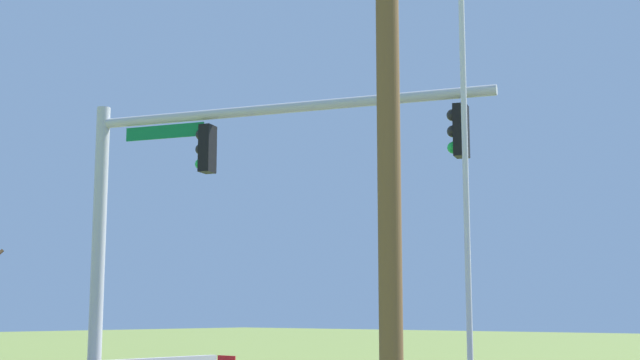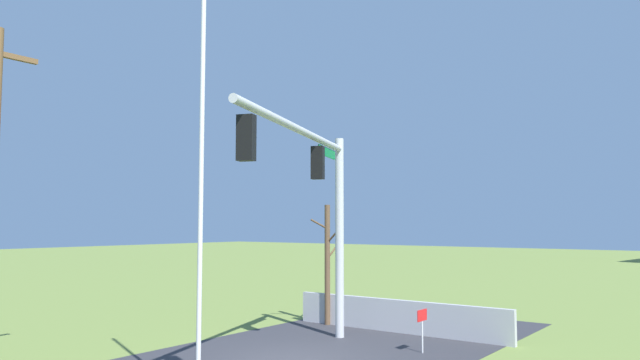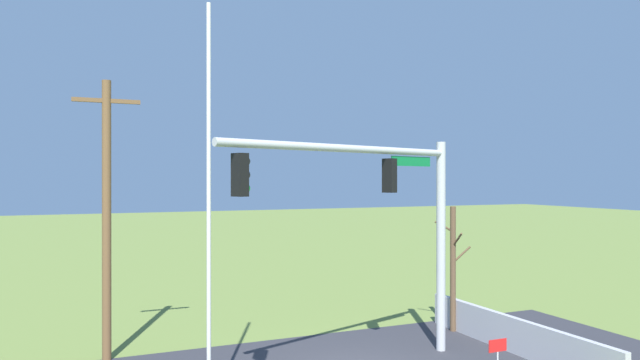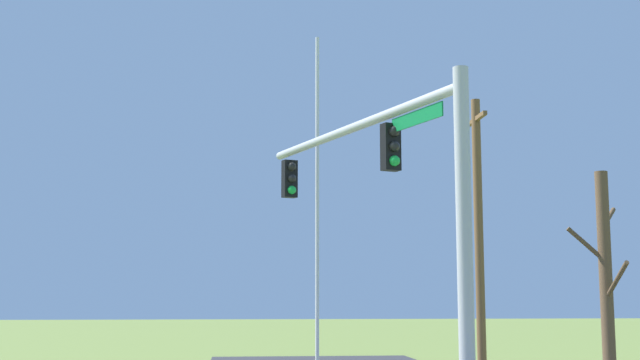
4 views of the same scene
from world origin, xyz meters
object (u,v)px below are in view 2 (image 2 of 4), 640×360
Objects in this scene: signal_mast at (319,191)px; flagpole at (201,174)px; bare_tree at (327,263)px; open_sign at (422,321)px.

signal_mast is 0.85× the size of flagpole.
flagpole is 2.15× the size of bare_tree.
signal_mast is at bearing 10.56° from flagpole.
bare_tree is (3.93, 2.53, -2.38)m from signal_mast.
open_sign is (7.15, -1.39, -3.78)m from flagpole.
flagpole reaches higher than signal_mast.
open_sign is (1.68, -2.41, -3.71)m from signal_mast.
flagpole is at bearing -159.32° from bare_tree.
bare_tree is at bearing 32.75° from signal_mast.
signal_mast is at bearing -147.25° from bare_tree.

